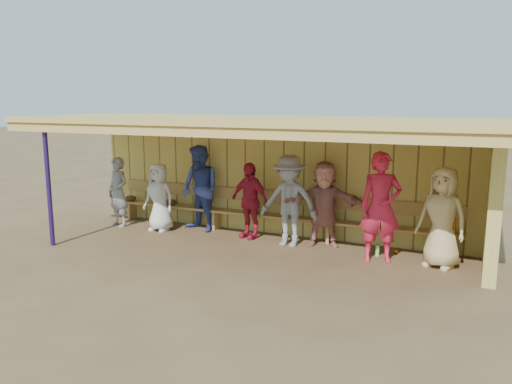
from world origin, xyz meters
TOP-DOWN VIEW (x-y plane):
  - ground at (0.00, 0.00)m, footprint 90.00×90.00m
  - player_a at (-3.43, 0.38)m, footprint 0.64×0.49m
  - player_b at (-2.35, 0.43)m, footprint 0.73×0.48m
  - player_c at (-1.54, 0.81)m, footprint 1.09×0.96m
  - player_d at (-0.32, 0.73)m, footprint 0.99×0.62m
  - player_e at (0.62, 0.53)m, footprint 1.16×0.68m
  - player_f at (1.24, 0.81)m, footprint 1.62×0.88m
  - player_g at (2.42, 0.29)m, footprint 0.82×0.67m
  - player_h at (3.43, 0.40)m, footprint 0.98×0.81m
  - dugout_structure at (0.39, 0.69)m, footprint 8.80×3.20m
  - bench at (0.00, 1.12)m, footprint 7.60×0.34m
  - dugout_equipment at (-1.19, 0.99)m, footprint 7.40×0.62m

SIDE VIEW (x-z plane):
  - ground at x=0.00m, z-range 0.00..0.00m
  - dugout_equipment at x=-1.19m, z-range 0.09..0.89m
  - bench at x=0.00m, z-range 0.06..0.99m
  - player_b at x=-2.35m, z-range 0.00..1.48m
  - player_a at x=-3.43m, z-range 0.00..1.56m
  - player_d at x=-0.32m, z-range 0.00..1.57m
  - player_f at x=1.24m, z-range 0.00..1.67m
  - player_h at x=3.43m, z-range 0.00..1.73m
  - player_e at x=0.62m, z-range 0.00..1.79m
  - player_c at x=-1.54m, z-range 0.00..1.87m
  - player_g at x=2.42m, z-range 0.00..1.95m
  - dugout_structure at x=0.39m, z-range 0.44..2.94m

